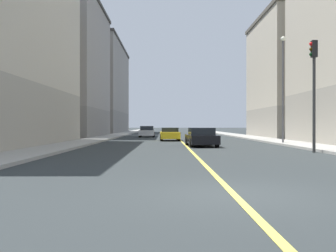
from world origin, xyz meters
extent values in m
plane|color=#2B3031|center=(0.00, 0.00, 0.00)|extent=(400.00, 400.00, 0.00)
cube|color=#9E9B93|center=(8.27, 49.00, 0.07)|extent=(2.70, 168.00, 0.15)
cube|color=#9E9B93|center=(-8.27, 49.00, 0.07)|extent=(2.70, 168.00, 0.15)
cube|color=#E5D14C|center=(0.00, 49.00, 0.01)|extent=(0.16, 154.00, 0.01)
cube|color=#9D9688|center=(14.66, 36.71, 1.71)|extent=(10.09, 14.33, 3.42)
cube|color=#BCB29E|center=(14.66, 36.71, 8.63)|extent=(10.09, 14.33, 10.43)
cube|color=#545047|center=(14.66, 36.71, 14.05)|extent=(10.39, 14.63, 0.40)
cube|color=slate|center=(-14.66, 39.73, 1.74)|extent=(10.09, 16.63, 3.48)
cube|color=gray|center=(-14.66, 39.73, 9.91)|extent=(10.09, 16.63, 12.86)
cube|color=#3B3937|center=(-14.66, 39.73, 16.54)|extent=(10.39, 16.93, 0.40)
cube|color=slate|center=(-14.66, 63.89, 1.96)|extent=(10.09, 25.19, 3.91)
cube|color=gray|center=(-14.66, 63.89, 10.05)|extent=(10.09, 25.19, 12.29)
cube|color=#3B3937|center=(-14.66, 63.89, 16.40)|extent=(10.39, 25.49, 0.40)
cylinder|color=#2D2D2D|center=(6.52, 12.22, 2.56)|extent=(0.16, 0.16, 5.12)
cube|color=black|center=(6.52, 12.22, 5.57)|extent=(0.28, 0.32, 0.90)
sphere|color=red|center=(6.36, 12.22, 5.84)|extent=(0.20, 0.20, 0.20)
sphere|color=#352204|center=(6.36, 12.22, 5.56)|extent=(0.20, 0.20, 0.20)
sphere|color=black|center=(6.36, 12.22, 5.28)|extent=(0.20, 0.20, 0.20)
cylinder|color=#4C4C51|center=(7.52, 20.85, 4.03)|extent=(0.14, 0.14, 7.77)
sphere|color=#EAEACC|center=(7.52, 20.85, 8.07)|extent=(0.36, 0.36, 0.36)
cube|color=silver|center=(-3.74, 38.96, 0.54)|extent=(1.85, 4.22, 0.63)
cube|color=black|center=(-3.74, 39.11, 1.11)|extent=(1.61, 1.91, 0.50)
cylinder|color=black|center=(-4.58, 40.26, 0.32)|extent=(0.22, 0.64, 0.64)
cylinder|color=black|center=(-2.92, 40.27, 0.32)|extent=(0.22, 0.64, 0.64)
cylinder|color=black|center=(-4.57, 37.65, 0.32)|extent=(0.22, 0.64, 0.64)
cylinder|color=black|center=(-2.90, 37.65, 0.32)|extent=(0.22, 0.64, 0.64)
cube|color=black|center=(1.03, 18.22, 0.51)|extent=(2.07, 4.39, 0.58)
cube|color=black|center=(1.04, 18.13, 1.05)|extent=(1.73, 1.94, 0.49)
cylinder|color=black|center=(0.11, 19.51, 0.32)|extent=(0.25, 0.65, 0.64)
cylinder|color=black|center=(1.82, 19.59, 0.32)|extent=(0.25, 0.65, 0.64)
cylinder|color=black|center=(0.24, 16.85, 0.32)|extent=(0.25, 0.65, 0.64)
cylinder|color=black|center=(1.95, 16.93, 0.32)|extent=(0.25, 0.65, 0.64)
cube|color=gold|center=(-1.05, 27.95, 0.52)|extent=(1.89, 4.13, 0.61)
cube|color=black|center=(-1.05, 28.15, 1.03)|extent=(1.62, 1.94, 0.41)
cylinder|color=black|center=(-1.89, 29.19, 0.32)|extent=(0.24, 0.65, 0.64)
cylinder|color=black|center=(-0.27, 29.24, 0.32)|extent=(0.24, 0.65, 0.64)
cylinder|color=black|center=(-1.82, 26.67, 0.32)|extent=(0.24, 0.65, 0.64)
cylinder|color=black|center=(-0.20, 26.71, 0.32)|extent=(0.24, 0.65, 0.64)
camera|label=1|loc=(-1.46, -8.17, 1.48)|focal=40.80mm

